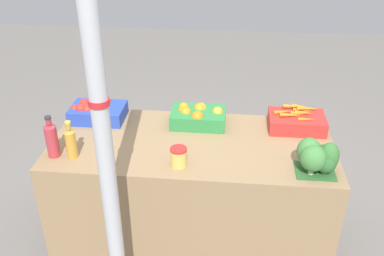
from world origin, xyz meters
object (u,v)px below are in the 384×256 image
object	(u,v)px
carrot_crate	(297,121)
juice_bottle_amber	(71,142)
broccoli_pile	(319,157)
pickle_jar	(179,157)
apple_crate	(96,111)
juice_bottle_ruby	(52,139)
support_pole	(101,120)
orange_crate	(198,116)

from	to	relation	value
carrot_crate	juice_bottle_amber	xyz separation A→B (m)	(-1.36, -0.48, 0.05)
broccoli_pile	pickle_jar	xyz separation A→B (m)	(-0.78, -0.02, -0.04)
apple_crate	carrot_crate	world-z (taller)	carrot_crate
apple_crate	juice_bottle_ruby	world-z (taller)	juice_bottle_ruby
support_pole	carrot_crate	bearing A→B (deg)	41.36
broccoli_pile	juice_bottle_ruby	bearing A→B (deg)	179.59
broccoli_pile	juice_bottle_amber	bearing A→B (deg)	179.55
apple_crate	juice_bottle_amber	xyz separation A→B (m)	(-0.00, -0.48, 0.04)
apple_crate	juice_bottle_amber	distance (m)	0.48
pickle_jar	broccoli_pile	bearing A→B (deg)	1.30
support_pole	juice_bottle_amber	world-z (taller)	support_pole
orange_crate	pickle_jar	size ratio (longest dim) A/B	3.15
apple_crate	carrot_crate	distance (m)	1.36
apple_crate	juice_bottle_ruby	xyz separation A→B (m)	(-0.12, -0.48, 0.05)
juice_bottle_ruby	juice_bottle_amber	xyz separation A→B (m)	(0.11, 0.00, -0.01)
support_pole	juice_bottle_amber	size ratio (longest dim) A/B	10.62
broccoli_pile	pickle_jar	world-z (taller)	broccoli_pile
juice_bottle_ruby	apple_crate	bearing A→B (deg)	76.30
support_pole	carrot_crate	size ratio (longest dim) A/B	6.95
orange_crate	broccoli_pile	xyz separation A→B (m)	(0.71, -0.49, 0.04)
support_pole	orange_crate	size ratio (longest dim) A/B	6.95
carrot_crate	support_pole	bearing A→B (deg)	-138.64
pickle_jar	juice_bottle_ruby	bearing A→B (deg)	177.81
orange_crate	broccoli_pile	world-z (taller)	broccoli_pile
broccoli_pile	orange_crate	bearing A→B (deg)	145.55
broccoli_pile	carrot_crate	bearing A→B (deg)	96.77
orange_crate	juice_bottle_ruby	distance (m)	0.95
support_pole	pickle_jar	distance (m)	0.65
juice_bottle_ruby	juice_bottle_amber	world-z (taller)	juice_bottle_ruby
apple_crate	orange_crate	size ratio (longest dim) A/B	1.00
carrot_crate	juice_bottle_ruby	bearing A→B (deg)	-161.96
orange_crate	broccoli_pile	distance (m)	0.87
support_pole	apple_crate	size ratio (longest dim) A/B	6.95
juice_bottle_ruby	broccoli_pile	bearing A→B (deg)	-0.41
carrot_crate	broccoli_pile	distance (m)	0.50
broccoli_pile	juice_bottle_amber	size ratio (longest dim) A/B	0.97
apple_crate	pickle_jar	distance (m)	0.81
juice_bottle_amber	carrot_crate	bearing A→B (deg)	19.43
broccoli_pile	pickle_jar	bearing A→B (deg)	-178.70
juice_bottle_amber	pickle_jar	distance (m)	0.64
support_pole	pickle_jar	xyz separation A→B (m)	(0.30, 0.39, -0.43)
carrot_crate	pickle_jar	world-z (taller)	carrot_crate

